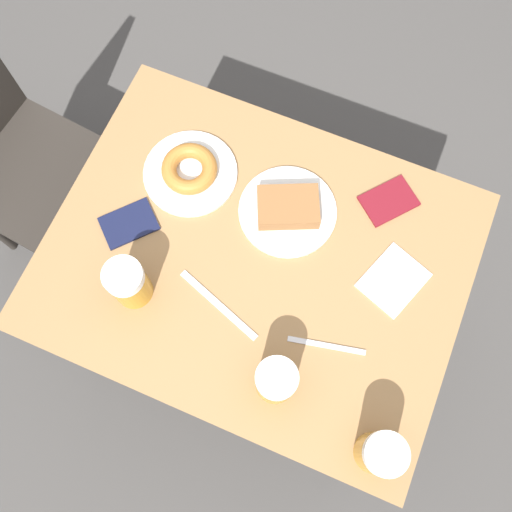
# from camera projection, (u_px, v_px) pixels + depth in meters

# --- Properties ---
(ground_plane) EXTENTS (8.00, 8.00, 0.00)m
(ground_plane) POSITION_uv_depth(u_px,v_px,m) (256.00, 321.00, 2.01)
(ground_plane) COLOR #474442
(table) EXTENTS (0.75, 0.96, 0.73)m
(table) POSITION_uv_depth(u_px,v_px,m) (256.00, 267.00, 1.39)
(table) COLOR #997044
(table) RESTS_ON ground_plane
(plate_with_cake) EXTENTS (0.23, 0.23, 0.05)m
(plate_with_cake) POSITION_uv_depth(u_px,v_px,m) (288.00, 209.00, 1.34)
(plate_with_cake) COLOR white
(plate_with_cake) RESTS_ON table
(plate_with_donut) EXTENTS (0.23, 0.23, 0.05)m
(plate_with_donut) POSITION_uv_depth(u_px,v_px,m) (190.00, 171.00, 1.37)
(plate_with_donut) COLOR white
(plate_with_donut) RESTS_ON table
(beer_mug_left) EXTENTS (0.09, 0.09, 0.14)m
(beer_mug_left) POSITION_uv_depth(u_px,v_px,m) (380.00, 453.00, 1.13)
(beer_mug_left) COLOR #C68C23
(beer_mug_left) RESTS_ON table
(beer_mug_center) EXTENTS (0.09, 0.09, 0.14)m
(beer_mug_center) POSITION_uv_depth(u_px,v_px,m) (276.00, 381.00, 1.17)
(beer_mug_center) COLOR #C68C23
(beer_mug_center) RESTS_ON table
(beer_mug_right) EXTENTS (0.09, 0.09, 0.14)m
(beer_mug_right) POSITION_uv_depth(u_px,v_px,m) (128.00, 283.00, 1.23)
(beer_mug_right) COLOR #C68C23
(beer_mug_right) RESTS_ON table
(napkin_folded) EXTENTS (0.17, 0.16, 0.00)m
(napkin_folded) POSITION_uv_depth(u_px,v_px,m) (393.00, 280.00, 1.30)
(napkin_folded) COLOR white
(napkin_folded) RESTS_ON table
(fork) EXTENTS (0.05, 0.17, 0.00)m
(fork) POSITION_uv_depth(u_px,v_px,m) (326.00, 346.00, 1.26)
(fork) COLOR silver
(fork) RESTS_ON table
(knife) EXTENTS (0.09, 0.22, 0.00)m
(knife) POSITION_uv_depth(u_px,v_px,m) (219.00, 305.00, 1.29)
(knife) COLOR silver
(knife) RESTS_ON table
(passport_near_edge) EXTENTS (0.15, 0.15, 0.01)m
(passport_near_edge) POSITION_uv_depth(u_px,v_px,m) (129.00, 224.00, 1.35)
(passport_near_edge) COLOR #141938
(passport_near_edge) RESTS_ON table
(passport_far_edge) EXTENTS (0.15, 0.15, 0.01)m
(passport_far_edge) POSITION_uv_depth(u_px,v_px,m) (389.00, 201.00, 1.36)
(passport_far_edge) COLOR maroon
(passport_far_edge) RESTS_ON table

